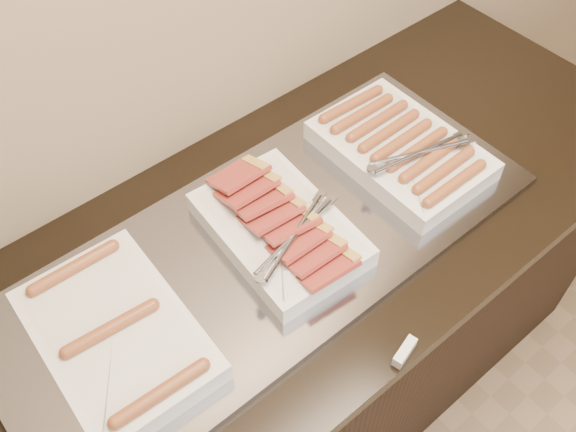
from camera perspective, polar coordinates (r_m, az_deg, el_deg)
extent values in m
cube|color=black|center=(1.79, -0.89, -11.55)|extent=(2.00, 0.70, 0.86)
cube|color=black|center=(1.40, -1.11, -3.03)|extent=(2.06, 0.76, 0.04)
cube|color=gray|center=(1.37, -1.78, -2.73)|extent=(1.20, 0.50, 0.02)
cube|color=silver|center=(1.26, -14.99, -10.19)|extent=(0.27, 0.40, 0.05)
cylinder|color=brown|center=(1.15, -11.28, -15.17)|extent=(0.17, 0.03, 0.03)
cylinder|color=brown|center=(1.23, -15.49, -9.58)|extent=(0.17, 0.04, 0.03)
cylinder|color=brown|center=(1.33, -18.51, -4.37)|extent=(0.17, 0.03, 0.03)
cube|color=silver|center=(1.36, -0.78, -1.17)|extent=(0.26, 0.38, 0.05)
cube|color=#AC4437|center=(1.27, 3.23, -4.57)|extent=(0.13, 0.10, 0.04)
cube|color=#AC4437|center=(1.29, 2.07, -3.27)|extent=(0.12, 0.09, 0.04)
cube|color=#AC4437|center=(1.30, 0.76, -2.12)|extent=(0.12, 0.09, 0.04)
cube|color=#AC4437|center=(1.32, -0.07, -0.71)|extent=(0.13, 0.10, 0.04)
cube|color=#AC4437|center=(1.34, -1.53, 0.24)|extent=(0.13, 0.10, 0.04)
cube|color=#AC4437|center=(1.36, -2.47, 1.47)|extent=(0.13, 0.10, 0.04)
cube|color=#AC4437|center=(1.38, -3.70, 2.47)|extent=(0.12, 0.09, 0.04)
cube|color=#AC4437|center=(1.40, -4.42, 3.72)|extent=(0.12, 0.09, 0.04)
cube|color=silver|center=(1.53, 9.94, 5.77)|extent=(0.26, 0.39, 0.05)
cylinder|color=brown|center=(1.44, 14.62, 2.83)|extent=(0.17, 0.03, 0.03)
cylinder|color=brown|center=(1.47, 13.70, 3.99)|extent=(0.18, 0.03, 0.03)
cylinder|color=brown|center=(1.48, 12.52, 4.92)|extent=(0.18, 0.03, 0.03)
cylinder|color=brown|center=(1.50, 11.40, 5.85)|extent=(0.18, 0.03, 0.03)
cylinder|color=brown|center=(1.51, 10.07, 6.61)|extent=(0.18, 0.03, 0.03)
cylinder|color=brown|center=(1.53, 8.98, 7.49)|extent=(0.18, 0.03, 0.03)
cylinder|color=brown|center=(1.55, 7.96, 8.37)|extent=(0.17, 0.03, 0.03)
cylinder|color=brown|center=(1.57, 6.61, 9.02)|extent=(0.17, 0.03, 0.03)
cylinder|color=brown|center=(1.59, 5.65, 9.86)|extent=(0.18, 0.03, 0.03)
cube|color=silver|center=(1.26, 10.33, -11.79)|extent=(0.07, 0.03, 0.03)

